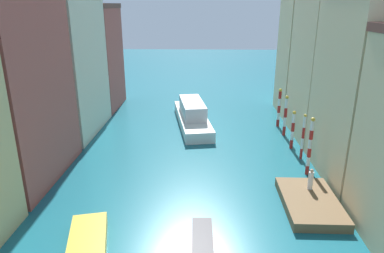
# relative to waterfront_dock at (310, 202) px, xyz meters

# --- Properties ---
(ground_plane) EXTENTS (154.00, 154.00, 0.00)m
(ground_plane) POSITION_rel_waterfront_dock_xyz_m (-8.63, 15.23, -0.33)
(ground_plane) COLOR #196070
(building_left_2) EXTENTS (7.29, 11.07, 20.44)m
(building_left_2) POSITION_rel_waterfront_dock_xyz_m (-23.02, 15.21, 9.90)
(building_left_2) COLOR beige
(building_left_2) RESTS_ON ground
(building_left_3) EXTENTS (7.29, 8.70, 13.72)m
(building_left_3) POSITION_rel_waterfront_dock_xyz_m (-23.02, 25.12, 6.54)
(building_left_3) COLOR #B25147
(building_left_3) RESTS_ON ground
(building_right_1) EXTENTS (7.29, 9.83, 15.80)m
(building_right_1) POSITION_rel_waterfront_dock_xyz_m (5.75, 5.22, 7.58)
(building_right_1) COLOR beige
(building_right_1) RESTS_ON ground
(building_right_2) EXTENTS (7.29, 9.13, 18.85)m
(building_right_2) POSITION_rel_waterfront_dock_xyz_m (5.75, 14.71, 9.10)
(building_right_2) COLOR beige
(building_right_2) RESTS_ON ground
(building_right_3) EXTENTS (7.29, 7.37, 17.14)m
(building_right_3) POSITION_rel_waterfront_dock_xyz_m (5.75, 23.27, 8.25)
(building_right_3) COLOR beige
(building_right_3) RESTS_ON ground
(waterfront_dock) EXTENTS (3.75, 6.27, 0.66)m
(waterfront_dock) POSITION_rel_waterfront_dock_xyz_m (0.00, 0.00, 0.00)
(waterfront_dock) COLOR brown
(waterfront_dock) RESTS_ON ground
(person_on_dock) EXTENTS (0.36, 0.36, 1.61)m
(person_on_dock) POSITION_rel_waterfront_dock_xyz_m (0.32, 1.38, 1.08)
(person_on_dock) COLOR white
(person_on_dock) RESTS_ON waterfront_dock
(mooring_pole_0) EXTENTS (0.34, 0.34, 5.02)m
(mooring_pole_0) POSITION_rel_waterfront_dock_xyz_m (1.17, 5.13, 2.23)
(mooring_pole_0) COLOR red
(mooring_pole_0) RESTS_ON ground
(mooring_pole_1) EXTENTS (0.27, 0.27, 4.35)m
(mooring_pole_1) POSITION_rel_waterfront_dock_xyz_m (1.45, 8.27, 1.88)
(mooring_pole_1) COLOR red
(mooring_pole_1) RESTS_ON ground
(mooring_pole_2) EXTENTS (0.35, 0.35, 3.88)m
(mooring_pole_2) POSITION_rel_waterfront_dock_xyz_m (1.13, 10.82, 1.66)
(mooring_pole_2) COLOR red
(mooring_pole_2) RESTS_ON ground
(mooring_pole_3) EXTENTS (0.36, 0.36, 4.46)m
(mooring_pole_3) POSITION_rel_waterfront_dock_xyz_m (1.17, 14.52, 1.95)
(mooring_pole_3) COLOR red
(mooring_pole_3) RESTS_ON ground
(mooring_pole_4) EXTENTS (0.38, 0.38, 4.53)m
(mooring_pole_4) POSITION_rel_waterfront_dock_xyz_m (1.07, 17.53, 1.99)
(mooring_pole_4) COLOR red
(mooring_pole_4) RESTS_ON ground
(vaporetto_white) EXTENTS (5.24, 13.24, 2.87)m
(vaporetto_white) POSITION_rel_waterfront_dock_xyz_m (-8.99, 17.83, 0.79)
(vaporetto_white) COLOR white
(vaporetto_white) RESTS_ON ground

